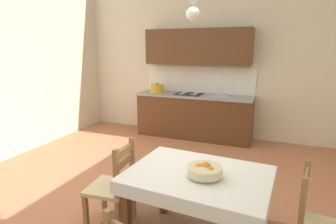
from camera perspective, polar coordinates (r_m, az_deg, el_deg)
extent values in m
cube|color=#B7704C|center=(3.61, -4.17, -18.38)|extent=(6.14, 6.46, 0.10)
cube|color=beige|center=(5.92, 8.83, 15.74)|extent=(6.14, 0.12, 4.24)
cube|color=#56331C|center=(5.78, 5.35, -1.01)|extent=(2.33, 0.60, 0.86)
cube|color=gray|center=(5.68, 5.42, 3.38)|extent=(2.36, 0.63, 0.04)
cube|color=white|center=(5.93, 6.34, 6.65)|extent=(2.33, 0.01, 0.55)
cube|color=#56331C|center=(5.73, 6.05, 13.20)|extent=(2.15, 0.34, 0.70)
cube|color=black|center=(5.64, 4.47, -5.43)|extent=(2.29, 0.02, 0.09)
cylinder|color=silver|center=(5.56, 10.65, 3.16)|extent=(0.34, 0.34, 0.02)
cylinder|color=silver|center=(5.68, 10.98, 4.53)|extent=(0.02, 0.02, 0.22)
cube|color=black|center=(5.72, 4.33, 3.73)|extent=(0.52, 0.42, 0.01)
cylinder|color=silver|center=(5.66, 2.77, 3.78)|extent=(0.11, 0.11, 0.01)
cylinder|color=silver|center=(5.58, 5.29, 3.61)|extent=(0.11, 0.11, 0.01)
cylinder|color=silver|center=(5.85, 3.42, 4.08)|extent=(0.11, 0.11, 0.01)
cylinder|color=silver|center=(5.77, 5.87, 3.91)|extent=(0.11, 0.11, 0.01)
cylinder|color=gold|center=(5.93, -2.18, 4.78)|extent=(0.28, 0.28, 0.15)
cylinder|color=gold|center=(5.92, -2.19, 5.59)|extent=(0.29, 0.29, 0.02)
sphere|color=black|center=(5.92, -2.19, 5.83)|extent=(0.04, 0.04, 0.04)
cube|color=brown|center=(2.53, 6.22, -12.65)|extent=(1.22, 0.92, 0.02)
cube|color=brown|center=(2.64, -8.53, -20.91)|extent=(0.07, 0.07, 0.73)
cube|color=brown|center=(3.18, -0.94, -14.43)|extent=(0.07, 0.07, 0.73)
cube|color=brown|center=(2.93, 18.86, -17.83)|extent=(0.07, 0.07, 0.73)
cube|color=white|center=(2.52, 6.23, -12.39)|extent=(1.29, 0.98, 0.00)
cube|color=white|center=(2.18, 1.97, -18.59)|extent=(1.23, 0.08, 0.12)
cube|color=white|center=(2.94, 9.20, -9.94)|extent=(1.23, 0.08, 0.12)
cube|color=white|center=(2.79, -6.07, -11.18)|extent=(0.06, 0.91, 0.12)
cube|color=white|center=(2.44, 20.50, -15.71)|extent=(0.06, 0.91, 0.12)
cube|color=#D1BC89|center=(3.01, -11.92, -14.97)|extent=(0.46, 0.46, 0.04)
cube|color=#996B42|center=(3.08, -16.53, -19.44)|extent=(0.05, 0.05, 0.41)
cube|color=#996B42|center=(3.34, -13.02, -16.47)|extent=(0.05, 0.05, 0.41)
cube|color=#996B42|center=(2.78, -10.42, -16.61)|extent=(0.05, 0.05, 0.93)
cube|color=#996B42|center=(3.07, -7.26, -13.53)|extent=(0.05, 0.05, 0.93)
cube|color=#996B42|center=(2.77, -9.02, -8.06)|extent=(0.05, 0.32, 0.07)
cube|color=#996B42|center=(2.80, -8.94, -10.07)|extent=(0.05, 0.32, 0.07)
cube|color=#996B42|center=(2.79, 25.85, -17.75)|extent=(0.05, 0.05, 0.93)
cube|color=#996B42|center=(2.46, 26.49, -12.15)|extent=(0.06, 0.32, 0.07)
cube|color=#996B42|center=(2.50, 26.23, -14.35)|extent=(0.06, 0.32, 0.07)
cylinder|color=beige|center=(2.45, 7.50, -12.84)|extent=(0.17, 0.17, 0.02)
cylinder|color=beige|center=(2.43, 7.53, -11.84)|extent=(0.30, 0.30, 0.07)
sphere|color=orange|center=(2.45, 6.45, -11.38)|extent=(0.09, 0.09, 0.09)
sphere|color=orange|center=(2.40, 8.71, -12.05)|extent=(0.08, 0.08, 0.08)
sphere|color=orange|center=(2.45, 7.72, -11.24)|extent=(0.10, 0.10, 0.10)
sphere|color=white|center=(2.32, 5.17, 19.42)|extent=(0.11, 0.11, 0.11)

